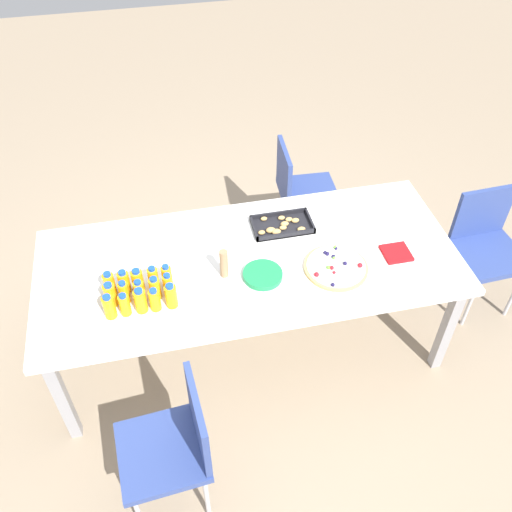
{
  "coord_description": "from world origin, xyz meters",
  "views": [
    {
      "loc": [
        -0.43,
        -2.13,
        2.87
      ],
      "look_at": [
        0.04,
        -0.0,
        0.76
      ],
      "focal_mm": 38.77,
      "sensor_mm": 36.0,
      "label": 1
    }
  ],
  "objects_px": {
    "juice_bottle_2": "(140,301)",
    "juice_bottle_0": "(109,307)",
    "party_table": "(249,267)",
    "juice_bottle_3": "(155,300)",
    "plate_stack": "(263,275)",
    "snack_tray": "(282,226)",
    "juice_bottle_6": "(124,292)",
    "juice_bottle_9": "(168,285)",
    "juice_bottle_13": "(153,278)",
    "fruit_pizza": "(336,267)",
    "chair_near_left": "(176,443)",
    "chair_far_right": "(299,188)",
    "juice_bottle_8": "(155,288)",
    "juice_bottle_4": "(171,296)",
    "juice_bottle_14": "(167,276)",
    "cardboard_tube": "(224,264)",
    "chair_end": "(486,242)",
    "juice_bottle_5": "(110,295)",
    "juice_bottle_7": "(139,291)",
    "juice_bottle_10": "(110,284)",
    "juice_bottle_11": "(124,282)",
    "napkin_stack": "(396,253)",
    "juice_bottle_12": "(138,280)",
    "juice_bottle_1": "(125,305)"
  },
  "relations": [
    {
      "from": "juice_bottle_4",
      "to": "juice_bottle_6",
      "type": "height_order",
      "value": "juice_bottle_4"
    },
    {
      "from": "juice_bottle_2",
      "to": "juice_bottle_5",
      "type": "distance_m",
      "value": 0.16
    },
    {
      "from": "plate_stack",
      "to": "chair_near_left",
      "type": "bearing_deg",
      "value": -128.51
    },
    {
      "from": "plate_stack",
      "to": "snack_tray",
      "type": "bearing_deg",
      "value": 61.47
    },
    {
      "from": "cardboard_tube",
      "to": "juice_bottle_1",
      "type": "bearing_deg",
      "value": -163.5
    },
    {
      "from": "juice_bottle_2",
      "to": "juice_bottle_0",
      "type": "bearing_deg",
      "value": -177.65
    },
    {
      "from": "chair_far_right",
      "to": "juice_bottle_4",
      "type": "distance_m",
      "value": 1.52
    },
    {
      "from": "juice_bottle_2",
      "to": "juice_bottle_11",
      "type": "xyz_separation_m",
      "value": [
        -0.07,
        0.15,
        -0.0
      ]
    },
    {
      "from": "juice_bottle_0",
      "to": "snack_tray",
      "type": "xyz_separation_m",
      "value": [
        1.0,
        0.47,
        -0.06
      ]
    },
    {
      "from": "chair_far_right",
      "to": "juice_bottle_9",
      "type": "bearing_deg",
      "value": -40.93
    },
    {
      "from": "juice_bottle_5",
      "to": "juice_bottle_8",
      "type": "distance_m",
      "value": 0.22
    },
    {
      "from": "juice_bottle_2",
      "to": "juice_bottle_4",
      "type": "distance_m",
      "value": 0.15
    },
    {
      "from": "chair_end",
      "to": "juice_bottle_13",
      "type": "height_order",
      "value": "juice_bottle_13"
    },
    {
      "from": "juice_bottle_5",
      "to": "juice_bottle_4",
      "type": "bearing_deg",
      "value": -13.91
    },
    {
      "from": "juice_bottle_9",
      "to": "plate_stack",
      "type": "height_order",
      "value": "juice_bottle_9"
    },
    {
      "from": "juice_bottle_4",
      "to": "juice_bottle_14",
      "type": "distance_m",
      "value": 0.14
    },
    {
      "from": "chair_near_left",
      "to": "cardboard_tube",
      "type": "xyz_separation_m",
      "value": [
        0.37,
        0.77,
        0.32
      ]
    },
    {
      "from": "juice_bottle_11",
      "to": "snack_tray",
      "type": "distance_m",
      "value": 0.97
    },
    {
      "from": "chair_far_right",
      "to": "juice_bottle_2",
      "type": "height_order",
      "value": "juice_bottle_2"
    },
    {
      "from": "juice_bottle_8",
      "to": "cardboard_tube",
      "type": "relative_size",
      "value": 0.82
    },
    {
      "from": "juice_bottle_2",
      "to": "juice_bottle_8",
      "type": "xyz_separation_m",
      "value": [
        0.08,
        0.07,
        -0.0
      ]
    },
    {
      "from": "juice_bottle_4",
      "to": "chair_near_left",
      "type": "bearing_deg",
      "value": -97.17
    },
    {
      "from": "juice_bottle_6",
      "to": "juice_bottle_3",
      "type": "bearing_deg",
      "value": -29.33
    },
    {
      "from": "chair_far_right",
      "to": "juice_bottle_3",
      "type": "relative_size",
      "value": 6.0
    },
    {
      "from": "juice_bottle_0",
      "to": "fruit_pizza",
      "type": "relative_size",
      "value": 0.42
    },
    {
      "from": "chair_far_right",
      "to": "fruit_pizza",
      "type": "height_order",
      "value": "chair_far_right"
    },
    {
      "from": "juice_bottle_13",
      "to": "juice_bottle_6",
      "type": "bearing_deg",
      "value": -154.94
    },
    {
      "from": "juice_bottle_10",
      "to": "juice_bottle_14",
      "type": "height_order",
      "value": "juice_bottle_10"
    },
    {
      "from": "party_table",
      "to": "juice_bottle_1",
      "type": "bearing_deg",
      "value": -160.21
    },
    {
      "from": "chair_end",
      "to": "juice_bottle_7",
      "type": "bearing_deg",
      "value": 3.9
    },
    {
      "from": "juice_bottle_0",
      "to": "napkin_stack",
      "type": "bearing_deg",
      "value": 4.11
    },
    {
      "from": "juice_bottle_0",
      "to": "juice_bottle_13",
      "type": "height_order",
      "value": "juice_bottle_0"
    },
    {
      "from": "chair_end",
      "to": "plate_stack",
      "type": "bearing_deg",
      "value": 5.67
    },
    {
      "from": "fruit_pizza",
      "to": "chair_near_left",
      "type": "bearing_deg",
      "value": -144.53
    },
    {
      "from": "juice_bottle_3",
      "to": "juice_bottle_13",
      "type": "height_order",
      "value": "same"
    },
    {
      "from": "juice_bottle_10",
      "to": "juice_bottle_14",
      "type": "distance_m",
      "value": 0.29
    },
    {
      "from": "juice_bottle_0",
      "to": "juice_bottle_10",
      "type": "bearing_deg",
      "value": 87.66
    },
    {
      "from": "party_table",
      "to": "juice_bottle_3",
      "type": "bearing_deg",
      "value": -155.31
    },
    {
      "from": "juice_bottle_8",
      "to": "fruit_pizza",
      "type": "relative_size",
      "value": 0.41
    },
    {
      "from": "juice_bottle_4",
      "to": "juice_bottle_14",
      "type": "xyz_separation_m",
      "value": [
        -0.01,
        0.14,
        -0.0
      ]
    },
    {
      "from": "juice_bottle_11",
      "to": "snack_tray",
      "type": "xyz_separation_m",
      "value": [
        0.92,
        0.31,
        -0.05
      ]
    },
    {
      "from": "juice_bottle_7",
      "to": "juice_bottle_13",
      "type": "bearing_deg",
      "value": 46.48
    },
    {
      "from": "juice_bottle_12",
      "to": "juice_bottle_6",
      "type": "bearing_deg",
      "value": -134.18
    },
    {
      "from": "juice_bottle_2",
      "to": "juice_bottle_13",
      "type": "height_order",
      "value": "juice_bottle_2"
    },
    {
      "from": "snack_tray",
      "to": "juice_bottle_6",
      "type": "bearing_deg",
      "value": -157.33
    },
    {
      "from": "juice_bottle_0",
      "to": "juice_bottle_2",
      "type": "distance_m",
      "value": 0.15
    },
    {
      "from": "juice_bottle_9",
      "to": "snack_tray",
      "type": "distance_m",
      "value": 0.8
    },
    {
      "from": "juice_bottle_5",
      "to": "juice_bottle_13",
      "type": "xyz_separation_m",
      "value": [
        0.22,
        0.08,
        -0.0
      ]
    },
    {
      "from": "party_table",
      "to": "juice_bottle_4",
      "type": "relative_size",
      "value": 15.58
    },
    {
      "from": "chair_near_left",
      "to": "snack_tray",
      "type": "bearing_deg",
      "value": -39.58
    }
  ]
}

